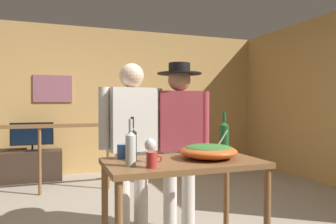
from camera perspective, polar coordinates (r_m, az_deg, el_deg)
back_wall at (r=5.87m, az=-11.71°, el=2.10°), size 6.25×0.10×2.62m
side_wall_right at (r=5.47m, az=26.52°, el=2.06°), size 0.10×4.37×2.62m
framed_picture at (r=5.76m, az=-20.20°, el=4.01°), size 0.63×0.03×0.46m
stair_railing at (r=4.61m, az=-15.08°, el=-5.66°), size 3.78×0.10×1.01m
tv_console at (r=5.56m, az=-23.41°, el=-8.98°), size 0.90×0.40×0.48m
flat_screen_tv at (r=5.47m, az=-23.48°, el=-3.75°), size 0.64×0.12×0.46m
serving_table at (r=2.37m, az=2.75°, el=-11.22°), size 1.15×0.65×0.81m
salad_bowl at (r=2.42m, az=7.36°, el=-6.98°), size 0.44×0.44×0.22m
wine_glass at (r=2.26m, az=-3.21°, el=-6.16°), size 0.09×0.09×0.17m
wine_bottle_dark at (r=2.35m, az=-6.50°, el=-5.63°), size 0.06×0.06×0.32m
wine_bottle_clear at (r=2.12m, az=-6.81°, el=-6.41°), size 0.07×0.07×0.31m
wine_bottle_green at (r=2.72m, az=10.16°, el=-4.36°), size 0.08×0.08×0.35m
mug_red at (r=2.06m, az=-2.90°, el=-8.68°), size 0.11×0.07×0.10m
mug_blue at (r=2.45m, az=-8.22°, el=-7.08°), size 0.12×0.08×0.11m
person_standing_left at (r=2.88m, az=-6.62°, el=-4.17°), size 0.61×0.28×1.60m
person_standing_right at (r=3.02m, az=2.06°, el=-3.55°), size 0.59×0.42×1.62m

